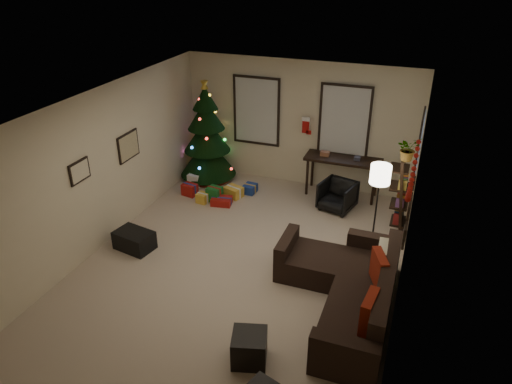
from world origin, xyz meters
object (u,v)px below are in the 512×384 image
desk_chair (337,196)px  bookshelf (401,199)px  sofa (350,289)px  desk (343,163)px  christmas_tree (207,139)px

desk_chair → bookshelf: bookshelf is taller
bookshelf → desk_chair: bearing=153.8°
sofa → desk: 3.57m
sofa → desk: (-0.82, 3.45, 0.47)m
christmas_tree → bookshelf: christmas_tree is taller
desk_chair → bookshelf: size_ratio=0.39×
sofa → desk_chair: bearing=105.3°
sofa → desk_chair: size_ratio=4.37×
christmas_tree → desk_chair: 3.12m
christmas_tree → bookshelf: 4.36m
christmas_tree → desk: size_ratio=1.48×
christmas_tree → desk_chair: (3.02, -0.43, -0.65)m
desk → desk_chair: size_ratio=2.59×
christmas_tree → desk: bearing=4.3°
desk_chair → christmas_tree: bearing=-173.1°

